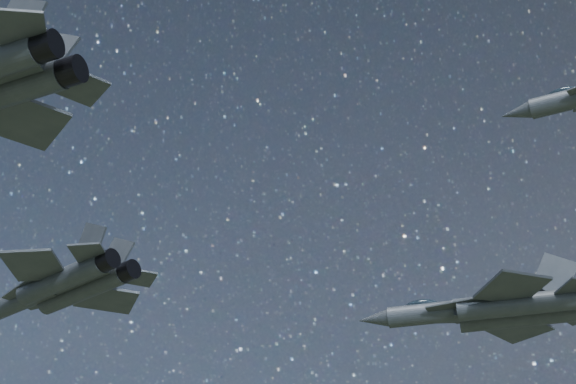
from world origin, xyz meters
The scene contains 2 objects.
jet_lead centered at (-20.04, -3.96, 154.65)m, with size 18.10×12.93×4.63m.
jet_left centered at (4.32, 20.39, 154.88)m, with size 19.37×12.75×4.97m.
Camera 1 is at (33.56, -45.54, 121.59)m, focal length 60.00 mm.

